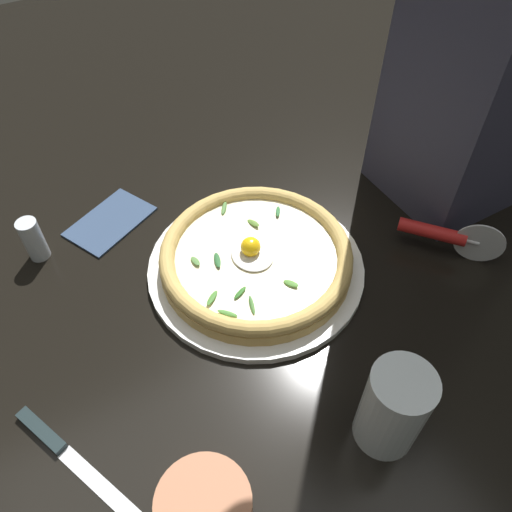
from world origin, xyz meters
TOP-DOWN VIEW (x-y plane):
  - ground_plane at (0.00, 0.00)m, footprint 2.40×2.40m
  - pizza_plate at (-0.01, -0.01)m, footprint 0.34×0.34m
  - pizza at (-0.01, -0.01)m, footprint 0.30×0.30m
  - side_bowl at (-0.28, 0.22)m, footprint 0.11×0.11m
  - pizza_cutter at (-0.12, -0.28)m, footprint 0.13×0.11m
  - table_knife at (-0.13, 0.34)m, footprint 0.20×0.10m
  - drinking_glass at (-0.31, -0.01)m, footprint 0.07×0.07m
  - folded_napkin at (0.21, 0.16)m, footprint 0.14×0.17m
  - pepper_shaker at (0.19, 0.28)m, footprint 0.03×0.03m

SIDE VIEW (x-z plane):
  - ground_plane at x=0.00m, z-range -0.03..0.00m
  - table_knife at x=-0.13m, z-range 0.00..0.01m
  - folded_napkin at x=0.21m, z-range 0.00..0.01m
  - pizza_plate at x=-0.01m, z-range 0.00..0.01m
  - side_bowl at x=-0.28m, z-range 0.00..0.03m
  - pizza at x=-0.01m, z-range 0.00..0.06m
  - pepper_shaker at x=0.19m, z-range 0.00..0.07m
  - pizza_cutter at x=-0.12m, z-range 0.00..0.08m
  - drinking_glass at x=-0.31m, z-range -0.01..0.12m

